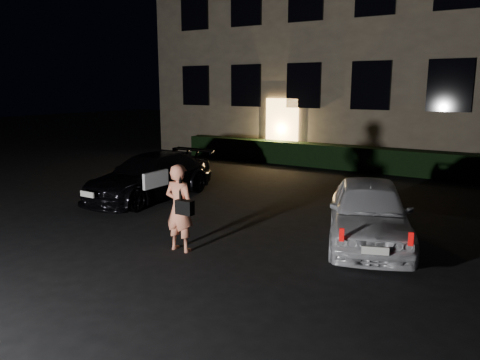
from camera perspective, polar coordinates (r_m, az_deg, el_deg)
The scene contains 6 objects.
ground at distance 8.30m, azimuth -8.52°, elevation -9.77°, with size 80.00×80.00×0.00m, color black.
building at distance 21.64m, azimuth 19.39°, elevation 18.78°, with size 20.00×8.11×12.00m.
hedge at distance 17.29m, azimuth 14.76°, elevation 2.50°, with size 15.00×0.70×0.85m, color black.
sedan at distance 12.80m, azimuth -10.91°, elevation 0.43°, with size 1.77×4.18×1.18m.
hatch at distance 9.29m, azimuth 15.45°, elevation -3.73°, with size 2.65×3.93×1.24m.
man at distance 8.56m, azimuth -7.36°, elevation -3.38°, with size 0.67×0.41×1.62m.
Camera 1 is at (5.12, -5.82, 2.97)m, focal length 35.00 mm.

